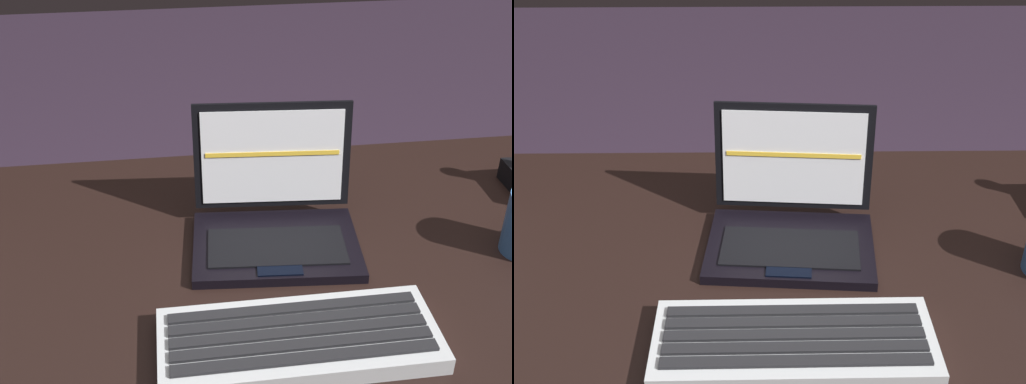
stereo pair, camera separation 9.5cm
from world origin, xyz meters
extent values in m
cube|color=black|center=(0.00, 0.00, 0.74)|extent=(1.59, 0.77, 0.03)
cube|color=black|center=(0.03, 0.07, 0.77)|extent=(0.26, 0.19, 0.01)
cube|color=black|center=(0.03, 0.05, 0.78)|extent=(0.21, 0.11, 0.00)
cube|color=black|center=(0.03, 0.00, 0.77)|extent=(0.07, 0.03, 0.00)
cube|color=black|center=(0.04, 0.16, 0.87)|extent=(0.24, 0.04, 0.17)
cube|color=white|center=(0.04, 0.15, 0.87)|extent=(0.22, 0.03, 0.15)
cube|color=yellow|center=(0.04, 0.15, 0.88)|extent=(0.21, 0.02, 0.01)
cube|color=#BBBFC1|center=(0.03, -0.14, 0.77)|extent=(0.35, 0.14, 0.02)
cube|color=black|center=(0.03, -0.18, 0.79)|extent=(0.32, 0.02, 0.00)
cube|color=black|center=(0.03, -0.16, 0.79)|extent=(0.32, 0.02, 0.00)
cube|color=black|center=(0.03, -0.14, 0.79)|extent=(0.32, 0.02, 0.00)
cube|color=black|center=(0.03, -0.12, 0.79)|extent=(0.32, 0.02, 0.00)
cube|color=black|center=(0.03, -0.09, 0.79)|extent=(0.32, 0.02, 0.00)
camera|label=1|loc=(-0.10, -0.74, 1.36)|focal=46.92mm
camera|label=2|loc=(-0.01, -0.74, 1.36)|focal=46.92mm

